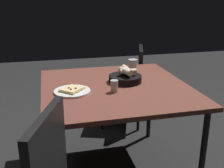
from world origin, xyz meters
TOP-DOWN VIEW (x-y plane):
  - dining_table at (0.00, 0.00)m, footprint 1.05×1.07m
  - pizza_plate at (-0.32, -0.07)m, footprint 0.25×0.25m
  - bread_basket at (0.10, 0.06)m, footprint 0.25×0.25m
  - beer_glass at (0.22, 0.29)m, footprint 0.08×0.08m
  - pepper_shaker at (-0.04, -0.13)m, footprint 0.05×0.05m
  - chair_near at (0.36, 0.84)m, footprint 0.56×0.56m

SIDE VIEW (x-z plane):
  - chair_near at x=0.36m, z-range 0.07..0.91m
  - dining_table at x=0.00m, z-range 0.31..1.05m
  - pizza_plate at x=-0.32m, z-range 0.73..0.77m
  - bread_basket at x=0.10m, z-range 0.72..0.83m
  - pepper_shaker at x=-0.04m, z-range 0.73..0.82m
  - beer_glass at x=0.22m, z-range 0.73..0.85m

